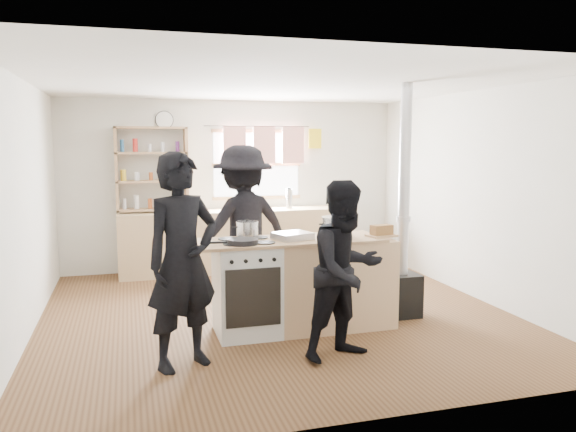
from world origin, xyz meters
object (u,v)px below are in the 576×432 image
at_px(person_far, 243,227).
at_px(stockpot_counter, 337,227).
at_px(bread_board, 382,232).
at_px(skillet_greens, 243,241).
at_px(person_near_right, 346,270).
at_px(thermos, 289,199).
at_px(flue_heater, 402,256).
at_px(stockpot_stove, 247,229).
at_px(roast_tray, 292,235).
at_px(cooking_island, 304,284).
at_px(person_near_left, 183,261).

bearing_deg(person_far, stockpot_counter, 114.82).
xyz_separation_m(stockpot_counter, bread_board, (0.44, -0.13, -0.05)).
bearing_deg(person_far, skillet_greens, 62.38).
height_order(skillet_greens, person_near_right, person_near_right).
height_order(thermos, person_far, person_far).
height_order(flue_heater, person_near_right, flue_heater).
bearing_deg(person_near_right, thermos, 63.80).
distance_m(thermos, stockpot_stove, 2.81).
bearing_deg(roast_tray, stockpot_stove, 150.20).
xyz_separation_m(thermos, person_far, (-1.08, -1.85, -0.12)).
height_order(cooking_island, flue_heater, flue_heater).
distance_m(person_near_left, person_far, 1.77).
xyz_separation_m(person_near_left, person_far, (0.83, 1.57, 0.02)).
height_order(roast_tray, person_far, person_far).
xyz_separation_m(thermos, person_near_right, (-0.53, -3.61, -0.26)).
bearing_deg(stockpot_counter, skillet_greens, -170.78).
distance_m(cooking_island, person_near_left, 1.49).
height_order(bread_board, person_near_right, person_near_right).
distance_m(roast_tray, person_far, 0.98).
height_order(roast_tray, flue_heater, flue_heater).
relative_size(thermos, skillet_greens, 0.92).
height_order(stockpot_counter, bread_board, stockpot_counter).
height_order(flue_heater, person_near_left, flue_heater).
height_order(cooking_island, skillet_greens, skillet_greens).
height_order(thermos, bread_board, thermos).
height_order(thermos, flue_heater, flue_heater).
relative_size(roast_tray, stockpot_stove, 1.79).
relative_size(skillet_greens, stockpot_counter, 1.03).
xyz_separation_m(roast_tray, stockpot_counter, (0.48, 0.02, 0.06)).
relative_size(stockpot_counter, person_near_left, 0.17).
relative_size(cooking_island, stockpot_stove, 8.62).
relative_size(skillet_greens, person_far, 0.17).
relative_size(roast_tray, person_far, 0.22).
relative_size(stockpot_counter, flue_heater, 0.12).
height_order(thermos, cooking_island, thermos).
relative_size(cooking_island, person_near_right, 1.26).
relative_size(roast_tray, flue_heater, 0.16).
bearing_deg(person_near_right, flue_heater, 24.80).
bearing_deg(bread_board, person_far, 139.88).
height_order(person_near_left, person_near_right, person_near_left).
relative_size(stockpot_stove, stockpot_counter, 0.74).
height_order(flue_heater, person_far, flue_heater).
bearing_deg(flue_heater, roast_tray, -174.11).
bearing_deg(flue_heater, stockpot_stove, 176.57).
bearing_deg(person_near_left, flue_heater, -7.74).
xyz_separation_m(stockpot_stove, person_far, (0.10, 0.70, -0.09)).
height_order(skillet_greens, person_far, person_far).
relative_size(person_near_right, person_far, 0.84).
relative_size(bread_board, person_near_left, 0.17).
xyz_separation_m(cooking_island, stockpot_counter, (0.35, 0.01, 0.57)).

